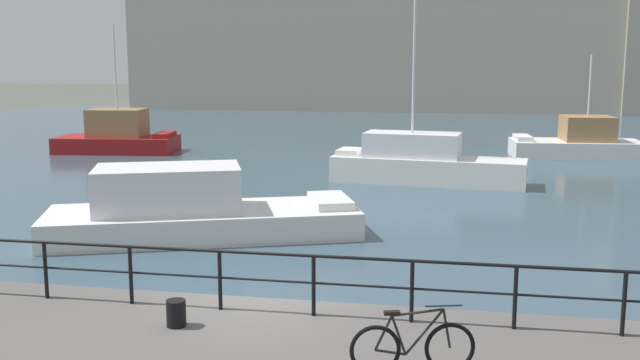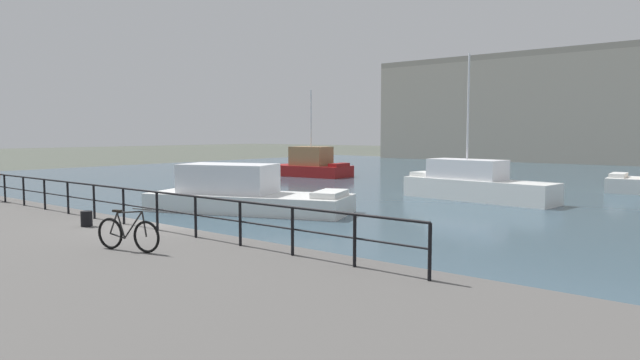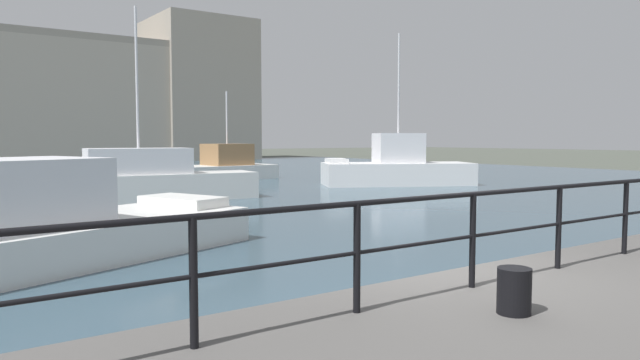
{
  "view_description": "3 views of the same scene",
  "coord_description": "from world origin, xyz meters",
  "px_view_note": "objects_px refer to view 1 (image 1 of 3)",
  "views": [
    {
      "loc": [
        3.43,
        -12.32,
        5.12
      ],
      "look_at": [
        0.09,
        5.58,
        2.03
      ],
      "focal_mm": 40.69,
      "sensor_mm": 36.0,
      "label": 1
    },
    {
      "loc": [
        14.21,
        -9.65,
        3.42
      ],
      "look_at": [
        1.53,
        5.78,
        1.75
      ],
      "focal_mm": 31.56,
      "sensor_mm": 36.0,
      "label": 2
    },
    {
      "loc": [
        -5.63,
        -5.04,
        2.44
      ],
      "look_at": [
        2.85,
        6.92,
        1.4
      ],
      "focal_mm": 32.9,
      "sensor_mm": 36.0,
      "label": 3
    }
  ],
  "objects_px": {
    "moored_harbor_tender": "(422,163)",
    "harbor_building": "(475,42)",
    "moored_red_daysailer": "(194,211)",
    "moored_cabin_cruiser": "(118,136)",
    "parked_bicycle": "(413,347)",
    "moored_green_narrowboat": "(579,142)",
    "mooring_bollard": "(176,313)"
  },
  "relations": [
    {
      "from": "moored_harbor_tender",
      "to": "parked_bicycle",
      "type": "relative_size",
      "value": 4.67
    },
    {
      "from": "moored_harbor_tender",
      "to": "moored_cabin_cruiser",
      "type": "relative_size",
      "value": 1.18
    },
    {
      "from": "parked_bicycle",
      "to": "harbor_building",
      "type": "bearing_deg",
      "value": 72.7
    },
    {
      "from": "mooring_bollard",
      "to": "moored_harbor_tender",
      "type": "bearing_deg",
      "value": 80.73
    },
    {
      "from": "moored_red_daysailer",
      "to": "parked_bicycle",
      "type": "bearing_deg",
      "value": -75.69
    },
    {
      "from": "moored_cabin_cruiser",
      "to": "mooring_bollard",
      "type": "bearing_deg",
      "value": -68.98
    },
    {
      "from": "moored_cabin_cruiser",
      "to": "mooring_bollard",
      "type": "relative_size",
      "value": 15.44
    },
    {
      "from": "mooring_bollard",
      "to": "moored_cabin_cruiser",
      "type": "bearing_deg",
      "value": 117.77
    },
    {
      "from": "moored_cabin_cruiser",
      "to": "parked_bicycle",
      "type": "height_order",
      "value": "moored_cabin_cruiser"
    },
    {
      "from": "harbor_building",
      "to": "moored_harbor_tender",
      "type": "bearing_deg",
      "value": -93.82
    },
    {
      "from": "moored_harbor_tender",
      "to": "moored_green_narrowboat",
      "type": "bearing_deg",
      "value": -122.45
    },
    {
      "from": "moored_harbor_tender",
      "to": "harbor_building",
      "type": "bearing_deg",
      "value": -87.37
    },
    {
      "from": "moored_harbor_tender",
      "to": "mooring_bollard",
      "type": "height_order",
      "value": "moored_harbor_tender"
    },
    {
      "from": "harbor_building",
      "to": "parked_bicycle",
      "type": "height_order",
      "value": "harbor_building"
    },
    {
      "from": "moored_harbor_tender",
      "to": "moored_red_daysailer",
      "type": "relative_size",
      "value": 0.86
    },
    {
      "from": "parked_bicycle",
      "to": "mooring_bollard",
      "type": "height_order",
      "value": "parked_bicycle"
    },
    {
      "from": "moored_harbor_tender",
      "to": "moored_cabin_cruiser",
      "type": "distance_m",
      "value": 18.14
    },
    {
      "from": "harbor_building",
      "to": "moored_green_narrowboat",
      "type": "xyz_separation_m",
      "value": [
        4.71,
        -34.25,
        -5.82
      ]
    },
    {
      "from": "moored_green_narrowboat",
      "to": "parked_bicycle",
      "type": "height_order",
      "value": "moored_green_narrowboat"
    },
    {
      "from": "moored_harbor_tender",
      "to": "moored_green_narrowboat",
      "type": "height_order",
      "value": "moored_harbor_tender"
    },
    {
      "from": "moored_cabin_cruiser",
      "to": "moored_green_narrowboat",
      "type": "bearing_deg",
      "value": -0.74
    },
    {
      "from": "moored_cabin_cruiser",
      "to": "moored_red_daysailer",
      "type": "bearing_deg",
      "value": -64.85
    },
    {
      "from": "moored_harbor_tender",
      "to": "parked_bicycle",
      "type": "xyz_separation_m",
      "value": [
        0.79,
        -20.18,
        0.32
      ]
    },
    {
      "from": "moored_red_daysailer",
      "to": "moored_green_narrowboat",
      "type": "distance_m",
      "value": 24.07
    },
    {
      "from": "moored_red_daysailer",
      "to": "mooring_bollard",
      "type": "height_order",
      "value": "moored_red_daysailer"
    },
    {
      "from": "moored_red_daysailer",
      "to": "parked_bicycle",
      "type": "distance_m",
      "value": 11.98
    },
    {
      "from": "moored_harbor_tender",
      "to": "moored_red_daysailer",
      "type": "bearing_deg",
      "value": 66.13
    },
    {
      "from": "harbor_building",
      "to": "moored_harbor_tender",
      "type": "relative_size",
      "value": 7.17
    },
    {
      "from": "moored_cabin_cruiser",
      "to": "parked_bicycle",
      "type": "distance_m",
      "value": 32.27
    },
    {
      "from": "moored_green_narrowboat",
      "to": "mooring_bollard",
      "type": "bearing_deg",
      "value": 65.11
    },
    {
      "from": "moored_red_daysailer",
      "to": "moored_green_narrowboat",
      "type": "height_order",
      "value": "moored_green_narrowboat"
    },
    {
      "from": "harbor_building",
      "to": "mooring_bollard",
      "type": "relative_size",
      "value": 130.99
    }
  ]
}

